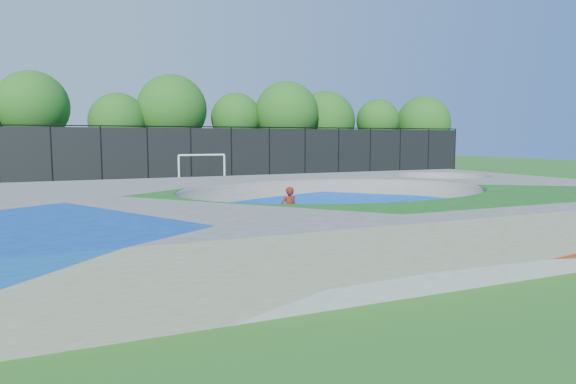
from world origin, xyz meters
name	(u,v)px	position (x,y,z in m)	size (l,w,h in m)	color
ground	(336,232)	(0.00, 0.00, 0.00)	(120.00, 120.00, 0.00)	#24631B
skate_deck	(336,210)	(0.00, 0.00, 0.75)	(22.00, 14.00, 1.50)	gray
skater	(289,210)	(-1.57, 0.46, 0.78)	(0.57, 0.38, 1.57)	red
skateboard	(289,232)	(-1.57, 0.46, 0.03)	(0.78, 0.22, 0.05)	black
soccer_goal	(202,164)	(0.14, 18.50, 1.48)	(3.22, 0.12, 2.13)	white
fence	(191,154)	(0.00, 21.00, 2.10)	(48.09, 0.09, 4.04)	black
treeline	(180,115)	(0.43, 26.34, 5.04)	(53.09, 6.88, 8.57)	#492E24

